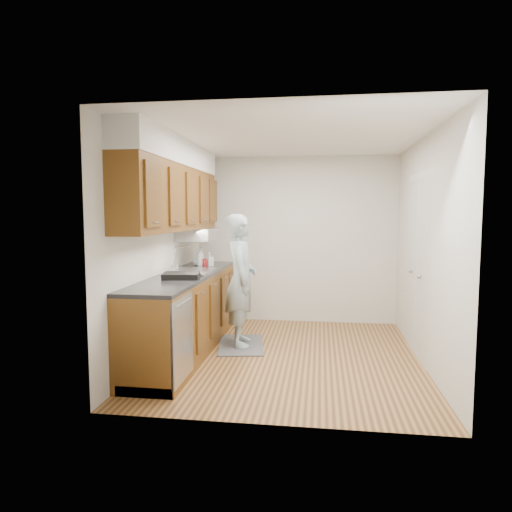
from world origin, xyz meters
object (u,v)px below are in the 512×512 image
(soap_bottle_c, at_px, (197,260))
(soda_can, at_px, (205,263))
(person, at_px, (241,271))
(dish_rack, at_px, (181,276))
(soap_bottle_b, at_px, (210,259))
(soap_bottle_a, at_px, (201,257))

(soap_bottle_c, distance_m, soda_can, 0.20)
(person, xyz_separation_m, soda_can, (-0.56, 0.39, 0.06))
(person, bearing_deg, dish_rack, 131.93)
(dish_rack, bearing_deg, soap_bottle_b, 78.91)
(soap_bottle_c, relative_size, soda_can, 1.47)
(soap_bottle_a, height_order, soap_bottle_b, soap_bottle_a)
(dish_rack, bearing_deg, soda_can, 80.99)
(soap_bottle_a, height_order, soap_bottle_c, soap_bottle_a)
(person, height_order, dish_rack, person)
(soda_can, bearing_deg, soap_bottle_b, 66.90)
(soda_can, relative_size, dish_rack, 0.28)
(soda_can, bearing_deg, soap_bottle_a, 152.37)
(soap_bottle_b, bearing_deg, soap_bottle_a, -149.94)
(person, height_order, soda_can, person)
(person, distance_m, soda_can, 0.68)
(soap_bottle_a, bearing_deg, person, -34.39)
(soap_bottle_c, height_order, dish_rack, soap_bottle_c)
(person, distance_m, soap_bottle_b, 0.72)
(soap_bottle_a, height_order, dish_rack, soap_bottle_a)
(soap_bottle_c, height_order, soda_can, soap_bottle_c)
(soap_bottle_a, xyz_separation_m, soap_bottle_b, (0.11, 0.06, -0.04))
(person, bearing_deg, soap_bottle_a, 45.61)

